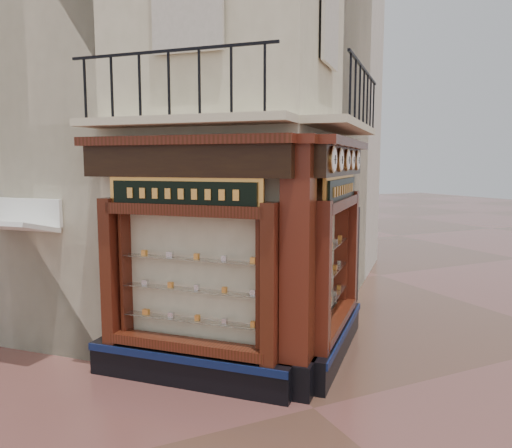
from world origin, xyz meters
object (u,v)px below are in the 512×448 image
clock_b (340,160)px  clock_e (357,160)px  clock_a (333,160)px  clock_c (347,160)px  signboard_right (341,189)px  awning (17,362)px  signboard_left (183,194)px  corner_pilaster (298,271)px  clock_d (352,160)px

clock_b → clock_e: (1.35, 1.35, -0.00)m
clock_a → clock_c: bearing=0.0°
clock_e → clock_a: bearing=180.0°
clock_c → signboard_right: clock_c is taller
clock_c → awning: size_ratio=0.26×
signboard_right → clock_b: bearing=-171.4°
clock_c → signboard_right: bearing=67.7°
clock_a → awning: clock_a is taller
clock_e → signboard_right: (-0.91, -0.75, -0.52)m
clock_b → signboard_left: 2.60m
corner_pilaster → signboard_left: 2.12m
clock_e → clock_b: bearing=180.0°
clock_e → clock_c: bearing=180.0°
corner_pilaster → clock_b: 2.00m
clock_d → signboard_right: (-0.44, -0.28, -0.52)m
clock_c → clock_e: size_ratio=0.98×
clock_b → awning: size_ratio=0.26×
clock_a → clock_b: clock_a is taller
signboard_left → clock_b: bearing=-148.5°
clock_d → signboard_right: size_ratio=0.19×
signboard_left → clock_d: bearing=-130.2°
corner_pilaster → clock_e: (2.37, 1.76, 1.67)m
clock_b → clock_e: 1.91m
clock_d → signboard_left: 3.41m
corner_pilaster → awning: size_ratio=2.66×
clock_a → signboard_right: bearing=4.7°
clock_d → clock_e: clock_e is taller
awning → signboard_right: bearing=-157.3°
clock_a → clock_d: 1.87m
awning → signboard_left: 4.54m
clock_a → clock_e: (1.79, 1.79, 0.00)m
clock_a → signboard_right: 1.46m
clock_c → clock_d: size_ratio=1.04×
corner_pilaster → signboard_right: bearing=-10.2°
clock_c → clock_b: bearing=-180.0°
clock_d → signboard_left: (-3.36, -0.28, -0.52)m
awning → clock_a: bearing=-170.7°
corner_pilaster → clock_e: size_ratio=10.11×
clock_c → signboard_left: clock_c is taller
corner_pilaster → signboard_right: corner_pilaster is taller
clock_a → clock_e: 2.53m
corner_pilaster → clock_c: corner_pilaster is taller
clock_a → clock_d: bearing=0.0°
clock_a → clock_d: clock_a is taller
clock_a → clock_b: 0.62m
clock_c → signboard_right: size_ratio=0.20×
corner_pilaster → clock_d: 2.85m
clock_e → signboard_left: (-3.83, -0.75, -0.52)m
clock_b → signboard_right: size_ratio=0.20×
clock_a → clock_b: size_ratio=1.06×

